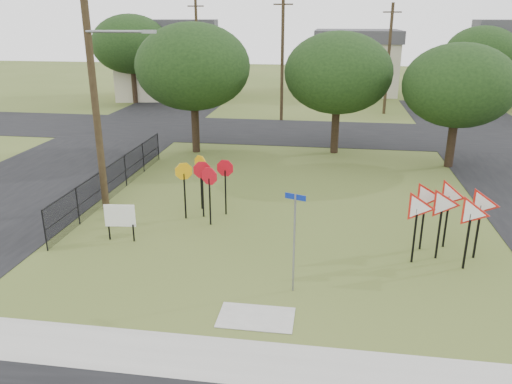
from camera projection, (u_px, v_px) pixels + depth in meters
The scene contains 21 objects.
ground at pixel (267, 274), 15.41m from camera, with size 140.00×140.00×0.00m, color #435520.
sidewalk at pixel (244, 362), 11.50m from camera, with size 30.00×1.60×0.02m, color #A09E97.
street_left at pixel (67, 166), 26.41m from camera, with size 8.00×50.00×0.02m, color black.
street_far at pixel (304, 132), 34.05m from camera, with size 60.00×8.00×0.02m, color black.
curb_pad at pixel (256, 318), 13.17m from camera, with size 2.00×1.20×0.02m, color #A09E97.
street_name_sign at pixel (294, 237), 13.93m from camera, with size 0.58×0.23×2.97m.
stop_sign_cluster at pixel (204, 175), 19.28m from camera, with size 2.15×1.91×2.29m.
yield_sign_cluster at pixel (448, 206), 15.92m from camera, with size 3.08×2.16×2.45m.
info_board at pixel (120, 217), 17.42m from camera, with size 1.08×0.15×1.35m.
utility_pole_main at pixel (94, 81), 18.87m from camera, with size 3.55×0.33×10.00m.
far_pole_a at pixel (282, 58), 36.53m from camera, with size 1.40×0.24×9.00m.
far_pole_b at pixel (388, 59), 39.23m from camera, with size 1.40×0.24×8.50m.
far_pole_c at pixel (197, 52), 43.24m from camera, with size 1.40×0.24×9.00m.
fence_run at pixel (115, 178), 22.04m from camera, with size 0.05×11.55×1.50m.
house_left at pixel (168, 59), 47.84m from camera, with size 10.58×8.88×7.20m.
house_mid at pixel (356, 61), 51.09m from camera, with size 8.40×8.40×6.20m.
tree_near_left at pixel (193, 67), 27.68m from camera, with size 6.40×6.40×7.27m.
tree_near_mid at pixel (338, 73), 27.60m from camera, with size 6.00×6.00×6.80m.
tree_near_right at pixel (459, 86), 25.01m from camera, with size 5.60×5.60×6.33m.
tree_far_left at pixel (131, 44), 43.88m from camera, with size 6.80×6.80×7.73m.
tree_far_right at pixel (482, 54), 41.77m from camera, with size 6.00×6.00×6.80m.
Camera 1 is at (1.67, -13.58, 7.54)m, focal length 35.00 mm.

